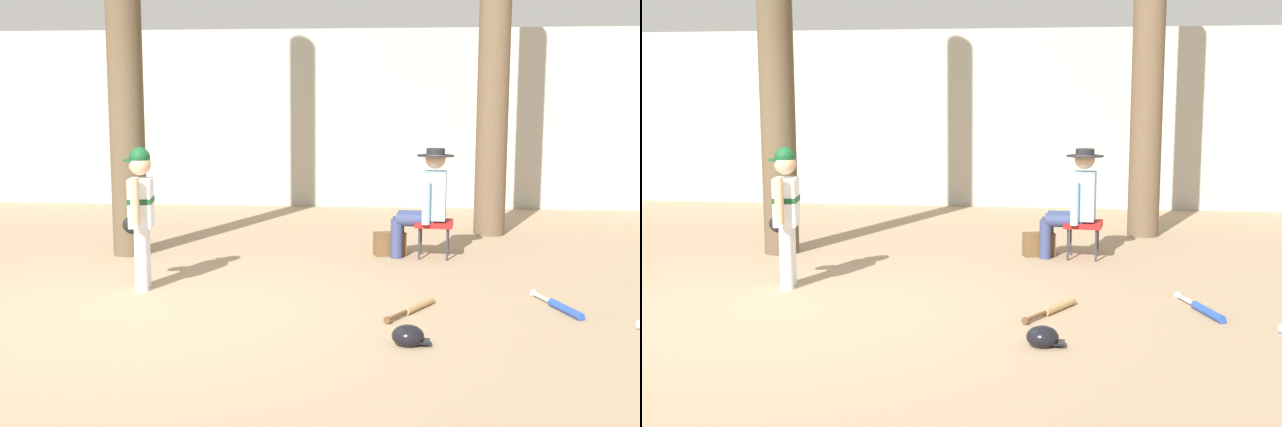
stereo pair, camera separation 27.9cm
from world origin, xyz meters
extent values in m
plane|color=#9E8466|center=(0.00, 0.00, 0.00)|extent=(60.00, 60.00, 0.00)
cube|color=#ADA89E|center=(0.00, 6.73, 1.40)|extent=(18.00, 0.36, 2.81)
cone|color=brown|center=(-0.88, 2.42, 0.00)|extent=(0.57, 0.57, 0.23)
cylinder|color=brown|center=(3.28, 4.13, 2.38)|extent=(0.39, 0.39, 4.76)
cone|color=brown|center=(3.28, 4.13, 0.00)|extent=(0.63, 0.63, 0.24)
cylinder|color=white|center=(-0.21, 0.75, 0.29)|extent=(0.12, 0.12, 0.58)
cylinder|color=white|center=(-0.24, 0.93, 0.29)|extent=(0.12, 0.12, 0.58)
cube|color=white|center=(-0.23, 0.84, 0.80)|extent=(0.25, 0.33, 0.44)
cube|color=#144723|center=(-0.23, 0.84, 0.82)|extent=(0.26, 0.34, 0.05)
sphere|color=tan|center=(-0.23, 0.84, 1.15)|extent=(0.20, 0.20, 0.20)
sphere|color=#144723|center=(-0.23, 0.84, 1.21)|extent=(0.19, 0.19, 0.19)
cube|color=#144723|center=(-0.32, 0.83, 1.19)|extent=(0.12, 0.16, 0.02)
cylinder|color=tan|center=(-0.21, 0.60, 0.84)|extent=(0.09, 0.09, 0.42)
cylinder|color=tan|center=(-0.30, 1.04, 0.72)|extent=(0.09, 0.09, 0.40)
ellipsoid|color=black|center=(-0.37, 1.05, 0.56)|extent=(0.24, 0.16, 0.18)
cube|color=red|center=(2.50, 2.55, 0.38)|extent=(0.44, 0.44, 0.06)
cylinder|color=#333338|center=(2.34, 2.41, 0.19)|extent=(0.02, 0.02, 0.38)
cylinder|color=#333338|center=(2.37, 2.71, 0.19)|extent=(0.02, 0.02, 0.38)
cylinder|color=#333338|center=(2.64, 2.38, 0.19)|extent=(0.02, 0.02, 0.38)
cylinder|color=#333338|center=(2.67, 2.68, 0.19)|extent=(0.02, 0.02, 0.38)
cylinder|color=navy|center=(2.10, 2.49, 0.21)|extent=(0.13, 0.13, 0.43)
cylinder|color=navy|center=(2.12, 2.68, 0.21)|extent=(0.13, 0.13, 0.43)
cylinder|color=navy|center=(2.30, 2.47, 0.43)|extent=(0.41, 0.19, 0.15)
cylinder|color=navy|center=(2.31, 2.67, 0.43)|extent=(0.41, 0.19, 0.15)
cube|color=#8CB7D8|center=(2.50, 2.55, 0.69)|extent=(0.27, 0.38, 0.52)
cylinder|color=#8CB7D8|center=(2.40, 2.34, 0.63)|extent=(0.10, 0.10, 0.46)
cylinder|color=#8CB7D8|center=(2.45, 2.77, 0.63)|extent=(0.10, 0.10, 0.46)
sphere|color=tan|center=(2.50, 2.55, 1.09)|extent=(0.22, 0.22, 0.22)
cylinder|color=#232328|center=(2.50, 2.55, 1.12)|extent=(0.40, 0.40, 0.02)
cylinder|color=#232328|center=(2.50, 2.55, 1.16)|extent=(0.20, 0.20, 0.09)
cube|color=brown|center=(2.02, 2.62, 0.13)|extent=(0.38, 0.27, 0.26)
cylinder|color=tan|center=(2.28, 0.35, 0.03)|extent=(0.28, 0.43, 0.07)
cylinder|color=brown|center=(2.10, 0.01, 0.03)|extent=(0.18, 0.28, 0.03)
cylinder|color=brown|center=(2.02, -0.12, 0.03)|extent=(0.06, 0.04, 0.06)
cylinder|color=#2347AD|center=(3.48, 0.34, 0.03)|extent=(0.21, 0.48, 0.07)
cylinder|color=silver|center=(3.35, 0.72, 0.03)|extent=(0.13, 0.31, 0.03)
cylinder|color=silver|center=(3.30, 0.87, 0.03)|extent=(0.06, 0.03, 0.06)
ellipsoid|color=black|center=(2.18, -0.64, 0.07)|extent=(0.23, 0.21, 0.16)
cube|color=black|center=(2.29, -0.64, 0.03)|extent=(0.10, 0.12, 0.02)
camera|label=1|loc=(2.07, -6.17, 1.75)|focal=44.89mm
camera|label=2|loc=(2.35, -6.14, 1.75)|focal=44.89mm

